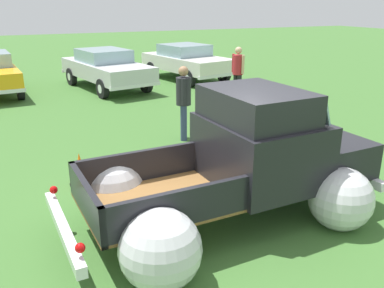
{
  "coord_description": "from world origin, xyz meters",
  "views": [
    {
      "loc": [
        -2.64,
        -4.75,
        3.08
      ],
      "look_at": [
        0.0,
        1.02,
        0.88
      ],
      "focal_mm": 38.51,
      "sensor_mm": 36.0,
      "label": 1
    }
  ],
  "objects_px": {
    "vintage_pickup_truck": "(244,168)",
    "show_car_2": "(106,67)",
    "spectator_0": "(238,70)",
    "spectator_2": "(184,98)",
    "lane_cone_0": "(80,171)",
    "show_car_3": "(186,61)"
  },
  "relations": [
    {
      "from": "vintage_pickup_truck",
      "to": "spectator_2",
      "type": "height_order",
      "value": "vintage_pickup_truck"
    },
    {
      "from": "vintage_pickup_truck",
      "to": "show_car_2",
      "type": "xyz_separation_m",
      "value": [
        0.43,
        10.46,
        0.03
      ]
    },
    {
      "from": "spectator_2",
      "to": "show_car_2",
      "type": "bearing_deg",
      "value": -64.71
    },
    {
      "from": "show_car_2",
      "to": "lane_cone_0",
      "type": "height_order",
      "value": "show_car_2"
    },
    {
      "from": "spectator_2",
      "to": "lane_cone_0",
      "type": "distance_m",
      "value": 3.25
    },
    {
      "from": "lane_cone_0",
      "to": "spectator_2",
      "type": "bearing_deg",
      "value": 32.2
    },
    {
      "from": "show_car_3",
      "to": "spectator_0",
      "type": "bearing_deg",
      "value": -11.65
    },
    {
      "from": "spectator_2",
      "to": "lane_cone_0",
      "type": "relative_size",
      "value": 2.73
    },
    {
      "from": "show_car_2",
      "to": "spectator_0",
      "type": "bearing_deg",
      "value": 32.69
    },
    {
      "from": "spectator_2",
      "to": "lane_cone_0",
      "type": "xyz_separation_m",
      "value": [
        -2.69,
        -1.7,
        -0.67
      ]
    },
    {
      "from": "spectator_2",
      "to": "show_car_3",
      "type": "bearing_deg",
      "value": -90.73
    },
    {
      "from": "show_car_3",
      "to": "show_car_2",
      "type": "bearing_deg",
      "value": -94.53
    },
    {
      "from": "show_car_3",
      "to": "spectator_2",
      "type": "xyz_separation_m",
      "value": [
        -3.24,
        -7.2,
        0.2
      ]
    },
    {
      "from": "spectator_0",
      "to": "lane_cone_0",
      "type": "height_order",
      "value": "spectator_0"
    },
    {
      "from": "vintage_pickup_truck",
      "to": "spectator_0",
      "type": "bearing_deg",
      "value": 57.45
    },
    {
      "from": "vintage_pickup_truck",
      "to": "show_car_3",
      "type": "xyz_separation_m",
      "value": [
        3.88,
        10.92,
        0.03
      ]
    },
    {
      "from": "show_car_2",
      "to": "spectator_2",
      "type": "height_order",
      "value": "spectator_2"
    },
    {
      "from": "show_car_2",
      "to": "spectator_2",
      "type": "relative_size",
      "value": 2.81
    },
    {
      "from": "vintage_pickup_truck",
      "to": "spectator_2",
      "type": "relative_size",
      "value": 2.74
    },
    {
      "from": "show_car_2",
      "to": "spectator_0",
      "type": "distance_m",
      "value": 5.04
    },
    {
      "from": "spectator_0",
      "to": "lane_cone_0",
      "type": "relative_size",
      "value": 2.73
    },
    {
      "from": "spectator_0",
      "to": "spectator_2",
      "type": "xyz_separation_m",
      "value": [
        -3.28,
        -3.11,
        0.0
      ]
    }
  ]
}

